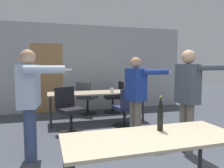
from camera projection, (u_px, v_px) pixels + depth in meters
back_wall at (83, 68)px, 6.80m from camera, size 6.63×0.12×2.64m
conference_table_near at (152, 144)px, 2.12m from camera, size 1.73×0.69×0.74m
conference_table_far at (97, 94)px, 5.49m from camera, size 2.39×0.75×0.74m
person_right_polo at (188, 90)px, 3.50m from camera, size 0.79×0.56×1.67m
person_left_plaid at (136, 91)px, 4.12m from camera, size 0.79×0.63×1.57m
person_near_casual at (30, 95)px, 3.25m from camera, size 0.76×0.76×1.66m
office_chair_side_rolled at (115, 98)px, 6.55m from camera, size 0.57×0.52×0.92m
office_chair_far_left at (126, 109)px, 5.00m from camera, size 0.52×0.57×0.90m
office_chair_mid_tucked at (69, 111)px, 4.55m from camera, size 0.62×0.65×0.96m
office_chair_far_right at (86, 99)px, 6.27m from camera, size 0.67×0.69×0.95m
beer_bottle at (160, 114)px, 2.28m from camera, size 0.06×0.06×0.37m
drink_cup at (112, 90)px, 5.41m from camera, size 0.09×0.09×0.11m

